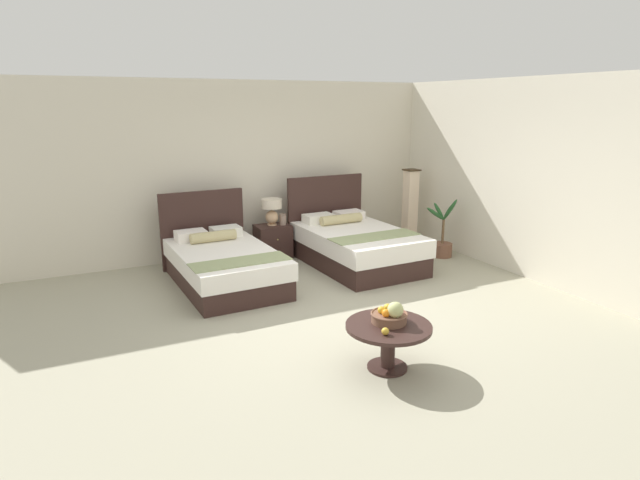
{
  "coord_description": "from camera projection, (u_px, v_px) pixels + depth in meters",
  "views": [
    {
      "loc": [
        -2.86,
        -5.29,
        2.44
      ],
      "look_at": [
        -0.1,
        0.44,
        0.78
      ],
      "focal_mm": 29.54,
      "sensor_mm": 36.0,
      "label": 1
    }
  ],
  "objects": [
    {
      "name": "vase",
      "position": [
        283.0,
        219.0,
        8.45
      ],
      "size": [
        0.11,
        0.11,
        0.18
      ],
      "color": "gray",
      "rests_on": "nightstand"
    },
    {
      "name": "coffee_table",
      "position": [
        388.0,
        336.0,
        4.91
      ],
      "size": [
        0.81,
        0.81,
        0.45
      ],
      "color": "#34201D",
      "rests_on": "ground"
    },
    {
      "name": "table_lamp",
      "position": [
        272.0,
        209.0,
        8.39
      ],
      "size": [
        0.32,
        0.32,
        0.42
      ],
      "color": "#D8AD81",
      "rests_on": "nightstand"
    },
    {
      "name": "floor_lamp_corner",
      "position": [
        410.0,
        207.0,
        9.25
      ],
      "size": [
        0.24,
        0.24,
        1.33
      ],
      "color": "#372615",
      "rests_on": "ground"
    },
    {
      "name": "nightstand",
      "position": [
        273.0,
        242.0,
        8.51
      ],
      "size": [
        0.54,
        0.44,
        0.54
      ],
      "color": "#34201D",
      "rests_on": "ground"
    },
    {
      "name": "bed_near_window",
      "position": [
        223.0,
        264.0,
        7.26
      ],
      "size": [
        1.34,
        2.13,
        1.17
      ],
      "color": "#34201D",
      "rests_on": "ground"
    },
    {
      "name": "wall_side_right",
      "position": [
        512.0,
        177.0,
        7.69
      ],
      "size": [
        0.12,
        5.09,
        2.8
      ],
      "primitive_type": "cube",
      "color": "beige",
      "rests_on": "ground"
    },
    {
      "name": "fruit_bowl",
      "position": [
        390.0,
        315.0,
        4.9
      ],
      "size": [
        0.35,
        0.35,
        0.22
      ],
      "color": "brown",
      "rests_on": "coffee_table"
    },
    {
      "name": "loose_apple",
      "position": [
        385.0,
        331.0,
        4.66
      ],
      "size": [
        0.07,
        0.07,
        0.07
      ],
      "color": "gold",
      "rests_on": "coffee_table"
    },
    {
      "name": "ground_plane",
      "position": [
        343.0,
        310.0,
        6.43
      ],
      "size": [
        9.61,
        9.49,
        0.02
      ],
      "primitive_type": "cube",
      "color": "#A5A189"
    },
    {
      "name": "wall_back",
      "position": [
        259.0,
        168.0,
        8.64
      ],
      "size": [
        9.61,
        0.12,
        2.8
      ],
      "primitive_type": "cube",
      "color": "beige",
      "rests_on": "ground"
    },
    {
      "name": "bed_near_corner",
      "position": [
        355.0,
        245.0,
        8.13
      ],
      "size": [
        1.44,
        2.15,
        1.27
      ],
      "color": "#34201D",
      "rests_on": "ground"
    },
    {
      "name": "potted_palm",
      "position": [
        442.0,
        243.0,
        8.59
      ],
      "size": [
        0.59,
        0.5,
        0.96
      ],
      "color": "brown",
      "rests_on": "ground"
    }
  ]
}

